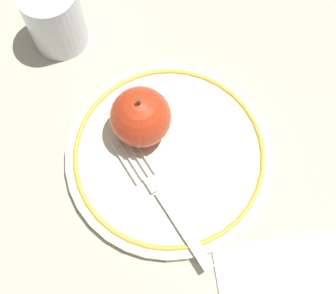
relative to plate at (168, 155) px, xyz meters
The scene contains 5 objects.
ground_plane 0.02m from the plate, 85.08° to the left, with size 2.00×2.00×0.00m, color #BBAC95.
plate is the anchor object (origin of this frame).
apple_red_whole 0.06m from the plate, 125.12° to the left, with size 0.07×0.07×0.08m.
fork 0.06m from the plate, 106.72° to the right, with size 0.09×0.18×0.00m.
drinking_glass 0.22m from the plate, 119.76° to the left, with size 0.07×0.07×0.09m, color silver.
Camera 1 is at (-0.03, -0.20, 0.53)m, focal length 50.00 mm.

